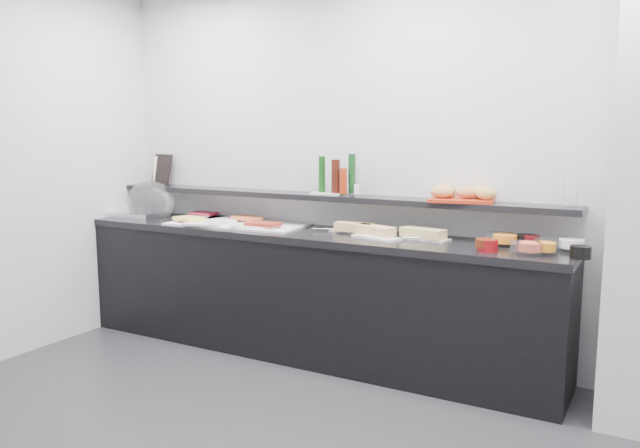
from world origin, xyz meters
The scene contains 54 objects.
back_wall centered at (0.00, 2.00, 1.35)m, with size 5.00×0.02×2.70m, color silver.
buffet_cabinet centered at (-0.70, 1.70, 0.42)m, with size 3.60×0.60×0.85m, color black.
counter_top centered at (-0.70, 1.70, 0.88)m, with size 3.62×0.62×0.05m, color black.
wall_shelf centered at (-0.70, 1.88, 1.13)m, with size 3.60×0.25×0.04m, color black.
cloche_base centered at (-2.31, 1.66, 0.92)m, with size 0.40×0.27×0.04m, color silver.
cloche_dome centered at (-2.21, 1.74, 1.03)m, with size 0.42×0.28×0.34m, color white.
linen_runner centered at (-1.30, 1.70, 0.91)m, with size 1.03×0.49×0.01m, color white.
platter_meat_a centered at (-1.69, 1.82, 0.92)m, with size 0.28×0.19×0.01m, color silver.
food_meat_a centered at (-1.76, 1.86, 0.94)m, with size 0.21×0.13×0.02m, color maroon.
platter_salmon centered at (-1.51, 1.82, 0.92)m, with size 0.29×0.20×0.01m, color white.
food_salmon centered at (-1.29, 1.81, 0.94)m, with size 0.23×0.15×0.02m, color #DB5E2C.
platter_cheese centered at (-1.46, 1.52, 0.92)m, with size 0.30×0.20×0.01m, color white.
food_cheese centered at (-1.66, 1.57, 0.94)m, with size 0.23×0.15×0.02m, color #F2D95E.
platter_meat_b centered at (-1.07, 1.61, 0.92)m, with size 0.32×0.21×0.01m, color white.
food_meat_b centered at (-1.00, 1.61, 0.94)m, with size 0.23×0.15×0.02m, color maroon.
sandwich_plate_left centered at (-0.38, 1.81, 0.91)m, with size 0.34×0.15×0.01m, color white.
sandwich_food_left centered at (-0.36, 1.77, 0.94)m, with size 0.27×0.10×0.06m, color #D9B371.
tongs_left centered at (-0.58, 1.74, 0.92)m, with size 0.01×0.01×0.16m, color #B4B7BB.
sandwich_plate_mid centered at (-0.13, 1.65, 0.91)m, with size 0.33×0.14×0.01m, color white.
sandwich_food_mid centered at (-0.17, 1.70, 0.94)m, with size 0.29×0.11×0.06m, color tan.
tongs_mid centered at (-0.17, 1.63, 0.92)m, with size 0.01×0.01×0.16m, color #B7B8BE.
sandwich_plate_right centered at (0.17, 1.76, 0.91)m, with size 0.30×0.13×0.01m, color silver.
sandwich_food_right centered at (0.15, 1.76, 0.94)m, with size 0.30×0.11×0.06m, color #D6C170.
tongs_right centered at (0.12, 1.69, 0.92)m, with size 0.01×0.01×0.16m, color #B7B9BE.
bowl_glass_fruit centered at (0.63, 1.82, 0.94)m, with size 0.17×0.17×0.07m, color white.
fill_glass_fruit centered at (0.67, 1.78, 0.95)m, with size 0.14×0.14×0.05m, color orange.
bowl_black_jam centered at (0.78, 1.84, 0.94)m, with size 0.14×0.14×0.07m, color black.
fill_black_jam centered at (0.82, 1.80, 0.95)m, with size 0.10×0.10×0.05m, color #540C10.
bowl_glass_cream centered at (0.92, 1.77, 0.94)m, with size 0.16×0.16×0.07m, color white.
fill_glass_cream centered at (1.05, 1.80, 0.95)m, with size 0.14×0.14×0.05m, color white.
bowl_red_jam centered at (0.62, 1.56, 0.94)m, with size 0.12×0.12×0.07m, color maroon.
fill_red_jam centered at (0.60, 1.56, 0.95)m, with size 0.12×0.12×0.05m, color #531C0B.
bowl_glass_salmon centered at (0.83, 1.56, 0.94)m, with size 0.18×0.18×0.07m, color silver.
fill_glass_salmon centered at (0.86, 1.57, 0.95)m, with size 0.13×0.13×0.05m, color #E65638.
bowl_black_fruit centered at (1.12, 1.59, 0.94)m, with size 0.11×0.11×0.07m, color black.
fill_black_fruit centered at (0.93, 1.61, 0.95)m, with size 0.11×0.11×0.05m, color orange.
framed_print centered at (-2.28, 1.95, 1.28)m, with size 0.24×0.02×0.26m, color black.
print_art centered at (-2.31, 1.98, 1.28)m, with size 0.16×0.00×0.22m, color beige.
condiment_tray centered at (-0.63, 1.88, 1.16)m, with size 0.23×0.14×0.01m, color white.
bottle_green_a centered at (-0.68, 1.90, 1.29)m, with size 0.05×0.05×0.26m, color #103C10.
bottle_brown centered at (-0.56, 1.87, 1.28)m, with size 0.06×0.06×0.24m, color #361209.
bottle_green_b centered at (-0.45, 1.92, 1.30)m, with size 0.05×0.05×0.28m, color #103C16.
bottle_hot centered at (-0.49, 1.87, 1.25)m, with size 0.05×0.05×0.18m, color #A1260B.
shaker_salt centered at (-0.48, 1.91, 1.20)m, with size 0.03×0.03×0.07m, color white.
shaker_pepper centered at (-0.39, 1.86, 1.20)m, with size 0.04×0.04×0.07m, color white.
bread_tray centered at (0.36, 1.87, 1.16)m, with size 0.40×0.28×0.02m, color #A92B12.
bread_roll_nw centered at (0.22, 1.97, 1.21)m, with size 0.14×0.09×0.08m, color #AB8641.
bread_roll_n centered at (0.46, 1.96, 1.21)m, with size 0.12×0.08×0.08m, color tan.
bread_roll_ne centered at (0.48, 1.94, 1.21)m, with size 0.14×0.09×0.08m, color #AB7C41.
bread_roll_sw centered at (0.24, 1.84, 1.21)m, with size 0.16×0.10×0.08m, color #BE8748.
bread_roll_se centered at (0.52, 1.86, 1.21)m, with size 0.13×0.08×0.08m, color #BE8D48.
bread_roll_midw centered at (0.23, 1.89, 1.21)m, with size 0.14×0.09×0.08m, color #B49044.
bread_roll_mide centered at (0.40, 1.88, 1.21)m, with size 0.15×0.10×0.08m, color #BB7C47.
carafe centered at (1.01, 1.88, 1.30)m, with size 0.09×0.09×0.30m, color white.
Camera 1 is at (1.50, -2.06, 1.59)m, focal length 35.00 mm.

